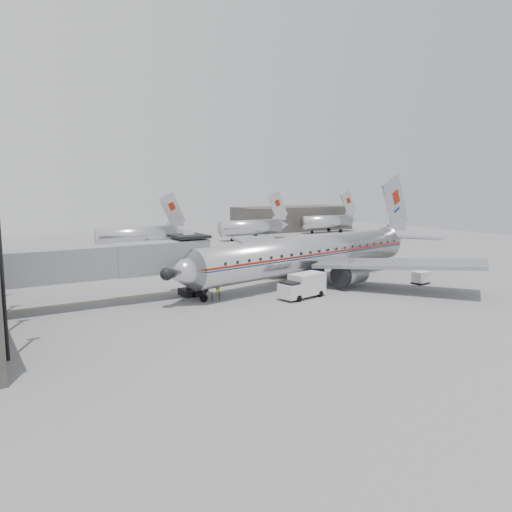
{
  "coord_description": "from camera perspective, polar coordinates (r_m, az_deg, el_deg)",
  "views": [
    {
      "loc": [
        -30.26,
        -43.52,
        11.49
      ],
      "look_at": [
        0.31,
        5.75,
        3.2
      ],
      "focal_mm": 35.0,
      "sensor_mm": 36.0,
      "label": 1
    }
  ],
  "objects": [
    {
      "name": "ramp_worker",
      "position": [
        53.43,
        -4.38,
        -3.31
      ],
      "size": [
        0.77,
        0.65,
        1.81
      ],
      "primitive_type": "imported",
      "rotation": [
        0.0,
        0.0,
        0.39
      ],
      "color": "#D8F91D",
      "rests_on": "ground"
    },
    {
      "name": "distant_aircraft_mid",
      "position": [
        105.15,
        -0.5,
        3.36
      ],
      "size": [
        16.39,
        3.2,
        10.26
      ],
      "color": "silver",
      "rests_on": "ground"
    },
    {
      "name": "apron_line",
      "position": [
        60.74,
        2.03,
        -2.77
      ],
      "size": [
        60.0,
        0.15,
        0.01
      ],
      "primitive_type": "cube",
      "rotation": [
        0.0,
        0.0,
        1.57
      ],
      "color": "gold",
      "rests_on": "ground"
    },
    {
      "name": "ground",
      "position": [
        54.23,
        2.93,
        -4.1
      ],
      "size": [
        160.0,
        160.0,
        0.0
      ],
      "primitive_type": "plane",
      "color": "slate",
      "rests_on": "ground"
    },
    {
      "name": "baggage_cart_white",
      "position": [
        61.34,
        18.31,
        -2.33
      ],
      "size": [
        1.95,
        1.53,
        1.48
      ],
      "rotation": [
        0.0,
        0.0,
        0.05
      ],
      "color": "silver",
      "rests_on": "ground"
    },
    {
      "name": "baggage_cart_navy",
      "position": [
        59.15,
        6.62,
        -2.22
      ],
      "size": [
        2.49,
        2.09,
        1.72
      ],
      "rotation": [
        0.0,
        0.0,
        0.21
      ],
      "color": "#0D1737",
      "rests_on": "ground"
    },
    {
      "name": "distant_aircraft_far",
      "position": [
        122.39,
        8.18,
        3.95
      ],
      "size": [
        16.39,
        3.2,
        10.26
      ],
      "color": "silver",
      "rests_on": "ground"
    },
    {
      "name": "distant_aircraft_near",
      "position": [
        90.55,
        -13.36,
        2.37
      ],
      "size": [
        16.39,
        3.2,
        10.26
      ],
      "color": "silver",
      "rests_on": "ground"
    },
    {
      "name": "service_van",
      "position": [
        51.24,
        5.34,
        -3.36
      ],
      "size": [
        5.57,
        3.0,
        2.48
      ],
      "rotation": [
        0.0,
        0.0,
        0.2
      ],
      "color": "silver",
      "rests_on": "ground"
    },
    {
      "name": "jet_bridge",
      "position": [
        49.65,
        -15.57,
        -0.63
      ],
      "size": [
        21.0,
        6.2,
        7.1
      ],
      "color": "slate",
      "rests_on": "ground"
    },
    {
      "name": "airliner",
      "position": [
        60.16,
        6.58,
        0.27
      ],
      "size": [
        41.32,
        37.95,
        13.18
      ],
      "rotation": [
        0.0,
        0.0,
        0.19
      ],
      "color": "silver",
      "rests_on": "ground"
    },
    {
      "name": "hangar",
      "position": [
        128.26,
        4.2,
        4.32
      ],
      "size": [
        30.0,
        12.0,
        6.0
      ],
      "primitive_type": "cube",
      "color": "#383532",
      "rests_on": "ground"
    }
  ]
}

